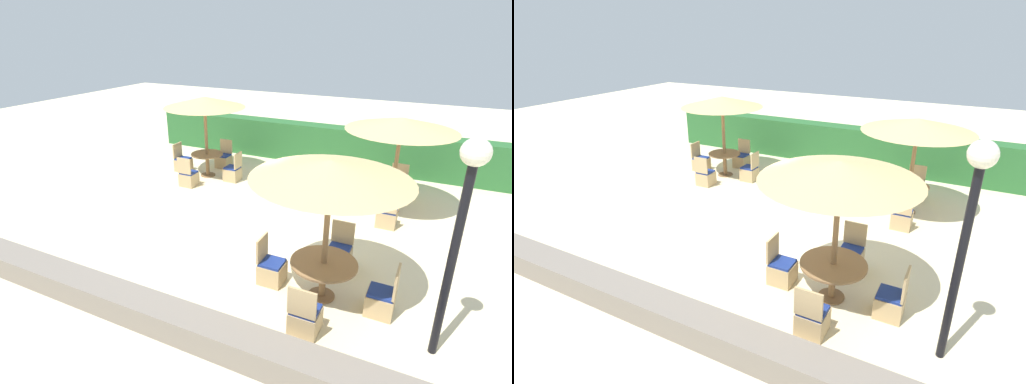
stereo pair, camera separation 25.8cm
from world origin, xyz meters
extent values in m
plane|color=beige|center=(0.00, 0.00, 0.00)|extent=(40.00, 40.00, 0.00)
cube|color=#28602D|center=(0.00, 6.00, 0.67)|extent=(13.00, 0.70, 1.34)
cube|color=slate|center=(0.00, -3.28, 0.23)|extent=(10.00, 0.56, 0.45)
cylinder|color=black|center=(4.18, -1.91, 1.50)|extent=(0.12, 0.12, 3.00)
sphere|color=silver|center=(4.18, -1.91, 3.14)|extent=(0.36, 0.36, 0.36)
cylinder|color=olive|center=(-2.97, 3.11, 1.23)|extent=(0.10, 0.10, 2.47)
cone|color=tan|center=(-2.97, 3.11, 2.39)|extent=(2.51, 2.51, 0.32)
cylinder|color=olive|center=(-2.97, 3.11, 0.01)|extent=(0.48, 0.48, 0.03)
cylinder|color=olive|center=(-2.97, 3.11, 0.35)|extent=(0.12, 0.12, 0.71)
cylinder|color=olive|center=(-2.97, 3.11, 0.73)|extent=(1.02, 1.02, 0.04)
cube|color=tan|center=(-3.01, 2.11, 0.20)|extent=(0.46, 0.46, 0.40)
cube|color=navy|center=(-3.01, 2.11, 0.43)|extent=(0.42, 0.42, 0.05)
cube|color=tan|center=(-3.01, 1.90, 0.69)|extent=(0.46, 0.04, 0.48)
cube|color=tan|center=(-2.03, 3.07, 0.20)|extent=(0.46, 0.46, 0.40)
cube|color=navy|center=(-2.03, 3.07, 0.43)|extent=(0.42, 0.42, 0.05)
cube|color=tan|center=(-1.82, 3.07, 0.69)|extent=(0.04, 0.46, 0.48)
cube|color=tan|center=(-2.93, 4.05, 0.20)|extent=(0.46, 0.46, 0.40)
cube|color=navy|center=(-2.93, 4.05, 0.43)|extent=(0.42, 0.42, 0.05)
cube|color=tan|center=(-2.93, 4.26, 0.69)|extent=(0.46, 0.04, 0.48)
cube|color=tan|center=(-3.95, 3.14, 0.20)|extent=(0.46, 0.46, 0.40)
cube|color=navy|center=(-3.95, 3.14, 0.43)|extent=(0.42, 0.42, 0.05)
cube|color=tan|center=(-4.16, 3.14, 0.69)|extent=(0.04, 0.46, 0.48)
cylinder|color=olive|center=(2.81, 2.98, 1.20)|extent=(0.10, 0.10, 2.40)
cone|color=tan|center=(2.81, 2.98, 2.32)|extent=(2.72, 2.72, 0.32)
cylinder|color=olive|center=(2.81, 2.98, 0.01)|extent=(0.48, 0.48, 0.03)
cylinder|color=olive|center=(2.81, 2.98, 0.36)|extent=(0.12, 0.12, 0.72)
cylinder|color=olive|center=(2.81, 2.98, 0.74)|extent=(0.98, 0.98, 0.04)
cube|color=tan|center=(2.82, 3.98, 0.20)|extent=(0.46, 0.46, 0.40)
cube|color=navy|center=(2.82, 3.98, 0.43)|extent=(0.42, 0.42, 0.05)
cube|color=tan|center=(2.82, 4.19, 0.69)|extent=(0.46, 0.04, 0.48)
cube|color=tan|center=(2.86, 2.00, 0.20)|extent=(0.46, 0.46, 0.40)
cube|color=navy|center=(2.86, 2.00, 0.43)|extent=(0.42, 0.42, 0.05)
cube|color=tan|center=(2.86, 1.79, 0.69)|extent=(0.46, 0.04, 0.48)
cylinder|color=olive|center=(2.27, -1.35, 1.26)|extent=(0.10, 0.10, 2.52)
cone|color=tan|center=(2.27, -1.35, 2.44)|extent=(2.67, 2.67, 0.32)
cylinder|color=olive|center=(2.27, -1.35, 0.01)|extent=(0.48, 0.48, 0.03)
cylinder|color=olive|center=(2.27, -1.35, 0.34)|extent=(0.12, 0.12, 0.68)
cylinder|color=olive|center=(2.27, -1.35, 0.70)|extent=(1.19, 1.19, 0.04)
cube|color=tan|center=(3.30, -1.36, 0.20)|extent=(0.46, 0.46, 0.40)
cube|color=navy|center=(3.30, -1.36, 0.43)|extent=(0.42, 0.42, 0.05)
cube|color=tan|center=(3.51, -1.36, 0.69)|extent=(0.04, 0.46, 0.48)
cube|color=tan|center=(2.29, -0.28, 0.20)|extent=(0.46, 0.46, 0.40)
cube|color=navy|center=(2.29, -0.28, 0.43)|extent=(0.42, 0.42, 0.05)
cube|color=tan|center=(2.29, -0.07, 0.69)|extent=(0.46, 0.04, 0.48)
cube|color=tan|center=(2.30, -2.33, 0.20)|extent=(0.46, 0.46, 0.40)
cube|color=navy|center=(2.30, -2.33, 0.43)|extent=(0.42, 0.42, 0.05)
cube|color=tan|center=(2.30, -2.54, 0.69)|extent=(0.46, 0.04, 0.48)
cube|color=tan|center=(1.28, -1.34, 0.20)|extent=(0.46, 0.46, 0.40)
cube|color=navy|center=(1.28, -1.34, 0.43)|extent=(0.42, 0.42, 0.05)
cube|color=tan|center=(1.07, -1.34, 0.69)|extent=(0.04, 0.46, 0.48)
camera|label=1|loc=(3.82, -7.23, 4.56)|focal=28.00mm
camera|label=2|loc=(4.05, -7.12, 4.56)|focal=28.00mm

